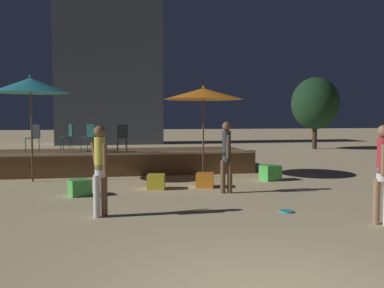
% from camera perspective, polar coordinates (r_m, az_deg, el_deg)
% --- Properties ---
extents(wooden_deck, '(10.72, 3.15, 0.79)m').
position_cam_1_polar(wooden_deck, '(15.67, -12.41, -2.27)').
color(wooden_deck, brown).
rests_on(wooden_deck, ground).
extents(patio_umbrella_0, '(2.56, 2.56, 2.95)m').
position_cam_1_polar(patio_umbrella_0, '(13.79, 1.52, 6.68)').
color(patio_umbrella_0, brown).
rests_on(patio_umbrella_0, ground).
extents(patio_umbrella_1, '(2.21, 2.21, 3.19)m').
position_cam_1_polar(patio_umbrella_1, '(13.65, -20.73, 7.31)').
color(patio_umbrella_1, brown).
rests_on(patio_umbrella_1, ground).
extents(cube_seat_0, '(0.54, 0.54, 0.40)m').
position_cam_1_polar(cube_seat_0, '(11.66, -4.80, -5.03)').
color(cube_seat_0, yellow).
rests_on(cube_seat_0, ground).
extents(cube_seat_1, '(0.61, 0.61, 0.46)m').
position_cam_1_polar(cube_seat_1, '(13.41, 10.39, -3.79)').
color(cube_seat_1, '#4CC651').
rests_on(cube_seat_1, ground).
extents(cube_seat_2, '(0.61, 0.61, 0.40)m').
position_cam_1_polar(cube_seat_2, '(11.03, -14.76, -5.64)').
color(cube_seat_2, '#4CC651').
rests_on(cube_seat_2, ground).
extents(cube_seat_3, '(0.59, 0.59, 0.40)m').
position_cam_1_polar(cube_seat_3, '(11.91, 1.73, -4.84)').
color(cube_seat_3, orange).
rests_on(cube_seat_3, ground).
extents(person_0, '(0.31, 0.50, 1.83)m').
position_cam_1_polar(person_0, '(10.94, 4.62, -1.29)').
color(person_0, brown).
rests_on(person_0, ground).
extents(person_1, '(0.36, 0.45, 1.79)m').
position_cam_1_polar(person_1, '(8.53, -12.16, -2.98)').
color(person_1, brown).
rests_on(person_1, ground).
extents(person_2, '(0.35, 0.48, 1.82)m').
position_cam_1_polar(person_2, '(8.45, 24.09, -3.16)').
color(person_2, white).
rests_on(person_2, ground).
extents(bistro_chair_0, '(0.47, 0.47, 0.90)m').
position_cam_1_polar(bistro_chair_0, '(15.26, -20.31, 1.11)').
color(bistro_chair_0, '#2D3338').
rests_on(bistro_chair_0, wooden_deck).
extents(bistro_chair_1, '(0.48, 0.48, 0.90)m').
position_cam_1_polar(bistro_chair_1, '(15.23, -13.56, 1.24)').
color(bistro_chair_1, '#1E4C47').
rests_on(bistro_chair_1, wooden_deck).
extents(bistro_chair_2, '(0.40, 0.40, 0.90)m').
position_cam_1_polar(bistro_chair_2, '(14.60, -9.30, 1.19)').
color(bistro_chair_2, '#2D3338').
rests_on(bistro_chair_2, wooden_deck).
extents(bistro_chair_3, '(0.45, 0.45, 0.90)m').
position_cam_1_polar(bistro_chair_3, '(15.82, -16.13, 1.28)').
color(bistro_chair_3, '#1E4C47').
rests_on(bistro_chair_3, wooden_deck).
extents(frisbee_disc, '(0.27, 0.27, 0.03)m').
position_cam_1_polar(frisbee_disc, '(9.10, 12.48, -8.76)').
color(frisbee_disc, '#33B2D8').
rests_on(frisbee_disc, ground).
extents(background_tree_0, '(2.83, 2.83, 4.30)m').
position_cam_1_polar(background_tree_0, '(26.79, 16.11, 5.22)').
color(background_tree_0, '#3D2B1C').
rests_on(background_tree_0, ground).
extents(distant_building, '(7.37, 3.39, 10.08)m').
position_cam_1_polar(distant_building, '(31.56, -10.95, 9.23)').
color(distant_building, '#4C5666').
rests_on(distant_building, ground).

